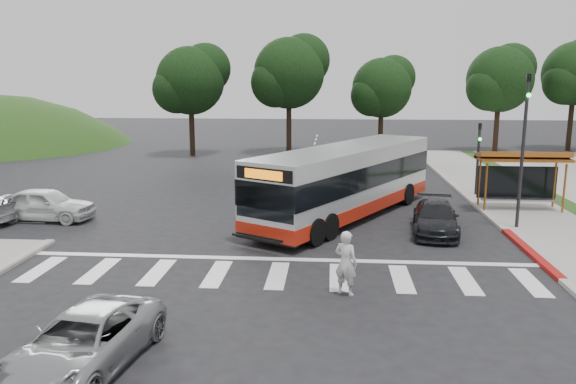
# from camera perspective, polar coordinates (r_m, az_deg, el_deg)

# --- Properties ---
(ground) EXTENTS (140.00, 140.00, 0.00)m
(ground) POSITION_cam_1_polar(r_m,az_deg,el_deg) (23.22, 0.11, -4.32)
(ground) COLOR black
(ground) RESTS_ON ground
(sidewalk_east) EXTENTS (4.00, 40.00, 0.12)m
(sidewalk_east) POSITION_cam_1_polar(r_m,az_deg,el_deg) (32.29, 21.12, -0.52)
(sidewalk_east) COLOR gray
(sidewalk_east) RESTS_ON ground
(curb_east) EXTENTS (0.30, 40.00, 0.15)m
(curb_east) POSITION_cam_1_polar(r_m,az_deg,el_deg) (31.77, 17.67, -0.45)
(curb_east) COLOR #9E9991
(curb_east) RESTS_ON ground
(curb_east_red) EXTENTS (0.32, 6.00, 0.15)m
(curb_east_red) POSITION_cam_1_polar(r_m,az_deg,el_deg) (22.43, 23.39, -5.63)
(curb_east_red) COLOR maroon
(curb_east_red) RESTS_ON ground
(crosswalk_ladder) EXTENTS (18.00, 2.60, 0.01)m
(crosswalk_ladder) POSITION_cam_1_polar(r_m,az_deg,el_deg) (18.46, -1.08, -8.47)
(crosswalk_ladder) COLOR silver
(crosswalk_ladder) RESTS_ON ground
(bus_shelter) EXTENTS (4.20, 1.60, 2.86)m
(bus_shelter) POSITION_cam_1_polar(r_m,az_deg,el_deg) (29.13, 22.66, 2.74)
(bus_shelter) COLOR brown
(bus_shelter) RESTS_ON sidewalk_east
(traffic_signal_ne_tall) EXTENTS (0.18, 0.37, 6.50)m
(traffic_signal_ne_tall) POSITION_cam_1_polar(r_m,az_deg,el_deg) (25.18, 22.83, 5.01)
(traffic_signal_ne_tall) COLOR black
(traffic_signal_ne_tall) RESTS_ON ground
(traffic_signal_ne_short) EXTENTS (0.18, 0.37, 4.00)m
(traffic_signal_ne_short) POSITION_cam_1_polar(r_m,az_deg,el_deg) (32.01, 18.78, 3.93)
(traffic_signal_ne_short) COLOR black
(traffic_signal_ne_short) RESTS_ON ground
(tree_ne_a) EXTENTS (6.16, 5.74, 9.30)m
(tree_ne_a) POSITION_cam_1_polar(r_m,az_deg,el_deg) (52.37, 20.79, 10.74)
(tree_ne_a) COLOR black
(tree_ne_a) RESTS_ON parking_lot
(tree_ne_b) EXTENTS (6.16, 5.74, 10.02)m
(tree_ne_b) POSITION_cam_1_polar(r_m,az_deg,el_deg) (56.56, 27.20, 10.76)
(tree_ne_b) COLOR black
(tree_ne_b) RESTS_ON ground
(tree_north_a) EXTENTS (6.60, 6.15, 10.17)m
(tree_north_a) POSITION_cam_1_polar(r_m,az_deg,el_deg) (48.50, 0.20, 12.10)
(tree_north_a) COLOR black
(tree_north_a) RESTS_ON ground
(tree_north_b) EXTENTS (5.72, 5.33, 8.43)m
(tree_north_b) POSITION_cam_1_polar(r_m,az_deg,el_deg) (50.55, 9.59, 10.48)
(tree_north_b) COLOR black
(tree_north_b) RESTS_ON ground
(tree_north_c) EXTENTS (6.16, 5.74, 9.30)m
(tree_north_c) POSITION_cam_1_polar(r_m,az_deg,el_deg) (47.79, -9.79, 11.19)
(tree_north_c) COLOR black
(tree_north_c) RESTS_ON ground
(transit_bus) EXTENTS (8.72, 12.33, 3.27)m
(transit_bus) POSITION_cam_1_polar(r_m,az_deg,el_deg) (25.94, 5.99, 0.99)
(transit_bus) COLOR #BABDBF
(transit_bus) RESTS_ON ground
(pedestrian) EXTENTS (0.85, 0.75, 1.95)m
(pedestrian) POSITION_cam_1_polar(r_m,az_deg,el_deg) (16.70, 5.90, -7.18)
(pedestrian) COLOR silver
(pedestrian) RESTS_ON ground
(dark_sedan) EXTENTS (2.35, 4.59, 1.27)m
(dark_sedan) POSITION_cam_1_polar(r_m,az_deg,el_deg) (24.07, 14.75, -2.56)
(dark_sedan) COLOR black
(dark_sedan) RESTS_ON ground
(silver_suv_south) EXTENTS (2.73, 4.82, 1.27)m
(silver_suv_south) POSITION_cam_1_polar(r_m,az_deg,el_deg) (13.44, -20.11, -14.13)
(silver_suv_south) COLOR #9A9C9F
(silver_suv_south) RESTS_ON ground
(west_car_white) EXTENTS (4.46, 2.00, 1.49)m
(west_car_white) POSITION_cam_1_polar(r_m,az_deg,el_deg) (27.60, -23.43, -1.15)
(west_car_white) COLOR silver
(west_car_white) RESTS_ON ground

